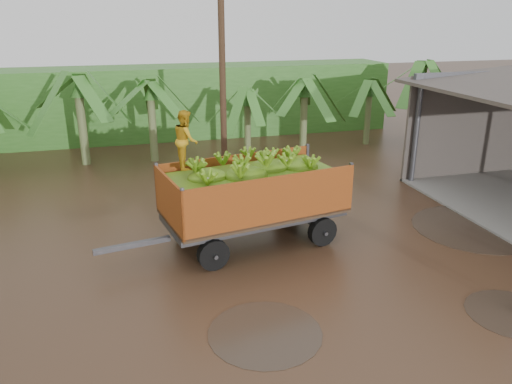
# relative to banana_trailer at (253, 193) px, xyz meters

# --- Properties ---
(ground) EXTENTS (100.00, 100.00, 0.00)m
(ground) POSITION_rel_banana_trailer_xyz_m (1.96, -2.20, -1.48)
(ground) COLOR black
(ground) RESTS_ON ground
(hedge_north) EXTENTS (22.00, 3.00, 3.60)m
(hedge_north) POSITION_rel_banana_trailer_xyz_m (-0.04, 13.80, 0.32)
(hedge_north) COLOR #2D661E
(hedge_north) RESTS_ON ground
(banana_trailer) EXTENTS (6.93, 3.21, 3.81)m
(banana_trailer) POSITION_rel_banana_trailer_xyz_m (0.00, 0.00, 0.00)
(banana_trailer) COLOR #CC5C1D
(banana_trailer) RESTS_ON ground
(utility_pole) EXTENTS (1.20, 0.24, 8.31)m
(utility_pole) POSITION_rel_banana_trailer_xyz_m (0.42, 5.73, 2.73)
(utility_pole) COLOR #47301E
(utility_pole) RESTS_ON ground
(banana_plants) EXTENTS (24.34, 21.16, 4.07)m
(banana_plants) POSITION_rel_banana_trailer_xyz_m (-2.27, 4.17, 0.34)
(banana_plants) COLOR #2D661E
(banana_plants) RESTS_ON ground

